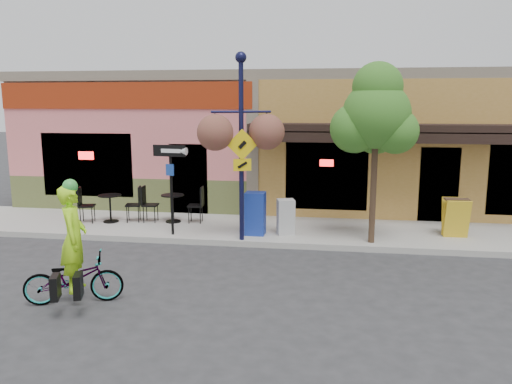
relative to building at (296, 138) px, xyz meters
The scene contains 14 objects.
ground 7.83m from the building, 90.00° to the right, with size 90.00×90.00×0.00m, color #2D2D30.
sidewalk 5.91m from the building, 90.00° to the right, with size 24.00×3.00×0.15m, color #9E9B93.
curb 7.28m from the building, 90.00° to the right, with size 24.00×0.12×0.15m, color #A8A59E.
building is the anchor object (origin of this frame).
bicycle 11.49m from the building, 106.17° to the right, with size 0.60×1.72×0.90m, color maroon.
cyclist_rider 11.41m from the building, 105.93° to the right, with size 0.69×0.45×1.89m, color #B0FF1A.
lamp_post 6.90m from the building, 97.03° to the right, with size 1.46×0.59×4.59m, color #101234, non-canonical shape.
one_way_sign 7.22m from the building, 112.28° to the right, with size 0.90×0.19×2.34m, color black, non-canonical shape.
cafe_set_left 7.59m from the building, 131.38° to the right, with size 1.73×0.86×1.04m, color black, non-canonical shape.
cafe_set_right 6.36m from the building, 120.52° to the right, with size 1.75×0.87×1.05m, color black, non-canonical shape.
newspaper_box_blue 6.51m from the building, 95.30° to the right, with size 0.50×0.45×1.11m, color #19339A, non-canonical shape.
newspaper_box_grey 6.37m from the building, 88.18° to the right, with size 0.43×0.39×0.92m, color #ADADAD, non-canonical shape.
street_tree 7.03m from the building, 70.44° to the right, with size 1.71×1.71×4.39m, color #3D7A26, non-canonical shape.
sandwich_board 7.63m from the building, 52.77° to the right, with size 0.60×0.44×1.00m, color gold, non-canonical shape.
Camera 1 is at (1.31, -11.28, 3.54)m, focal length 35.00 mm.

